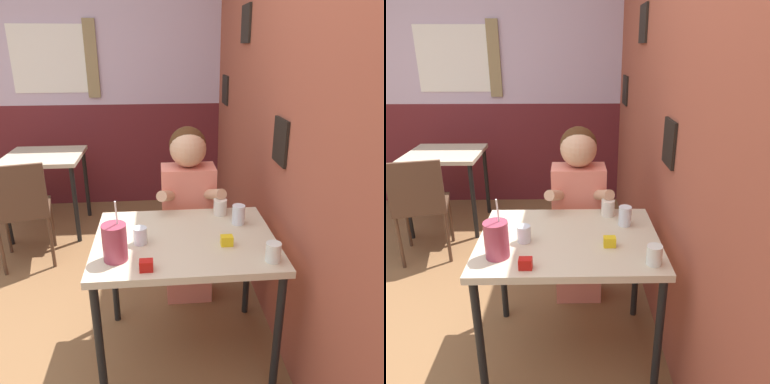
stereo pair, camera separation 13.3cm
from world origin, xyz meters
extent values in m
cube|color=#9E4C38|center=(1.37, 1.30, 1.35)|extent=(0.06, 4.61, 2.70)
cube|color=black|center=(1.33, 1.45, 1.82)|extent=(0.02, 0.25, 0.26)
cube|color=black|center=(1.33, 2.21, 1.28)|extent=(0.02, 0.26, 0.27)
cube|color=black|center=(1.33, 0.49, 1.19)|extent=(0.02, 0.21, 0.25)
cube|color=silver|center=(0.00, 2.64, 1.90)|extent=(5.68, 0.06, 1.60)
cube|color=maroon|center=(0.00, 2.64, 0.55)|extent=(5.68, 0.06, 1.10)
cube|color=white|center=(-0.39, 2.60, 1.55)|extent=(0.73, 0.01, 0.65)
cube|color=#937F56|center=(0.04, 2.59, 1.55)|extent=(0.12, 0.02, 0.75)
cube|color=beige|center=(0.79, 0.26, 0.73)|extent=(0.92, 0.71, 0.04)
cylinder|color=black|center=(0.37, -0.05, 0.36)|extent=(0.04, 0.04, 0.71)
cylinder|color=black|center=(1.21, -0.05, 0.36)|extent=(0.04, 0.04, 0.71)
cylinder|color=black|center=(0.37, 0.58, 0.36)|extent=(0.04, 0.04, 0.71)
cylinder|color=black|center=(1.21, 0.58, 0.36)|extent=(0.04, 0.04, 0.71)
cube|color=beige|center=(-0.37, 1.97, 0.73)|extent=(0.68, 0.64, 0.04)
cylinder|color=black|center=(-0.67, 1.68, 0.36)|extent=(0.04, 0.04, 0.71)
cylinder|color=black|center=(-0.08, 1.68, 0.36)|extent=(0.04, 0.04, 0.71)
cylinder|color=black|center=(-0.67, 2.25, 0.36)|extent=(0.04, 0.04, 0.71)
cylinder|color=black|center=(-0.08, 2.25, 0.36)|extent=(0.04, 0.04, 0.71)
cube|color=#4C3323|center=(-0.41, 1.40, 0.46)|extent=(0.48, 0.48, 0.04)
cube|color=#4C3323|center=(-0.37, 1.22, 0.68)|extent=(0.40, 0.12, 0.40)
cylinder|color=#4C3323|center=(-0.63, 1.53, 0.22)|extent=(0.03, 0.03, 0.44)
cylinder|color=#4C3323|center=(-0.28, 1.62, 0.22)|extent=(0.03, 0.03, 0.44)
cylinder|color=#4C3323|center=(-0.55, 1.18, 0.22)|extent=(0.03, 0.03, 0.44)
cylinder|color=#4C3323|center=(-0.20, 1.26, 0.22)|extent=(0.03, 0.03, 0.44)
cube|color=#EA7F6B|center=(0.85, 0.80, 0.24)|extent=(0.31, 0.20, 0.48)
cube|color=#EA7F6B|center=(0.85, 0.80, 0.72)|extent=(0.34, 0.20, 0.49)
sphere|color=#472814|center=(0.85, 0.82, 1.10)|extent=(0.23, 0.23, 0.23)
sphere|color=tan|center=(0.85, 0.80, 1.08)|extent=(0.23, 0.23, 0.23)
cylinder|color=tan|center=(0.72, 0.66, 0.83)|extent=(0.14, 0.27, 0.15)
cylinder|color=tan|center=(0.99, 0.66, 0.83)|extent=(0.14, 0.27, 0.15)
cylinder|color=#99384C|center=(0.46, 0.09, 0.84)|extent=(0.11, 0.11, 0.18)
cylinder|color=white|center=(0.48, 0.09, 0.98)|extent=(0.01, 0.04, 0.14)
cylinder|color=silver|center=(1.10, 0.40, 0.80)|extent=(0.07, 0.07, 0.11)
cylinder|color=silver|center=(1.18, 0.01, 0.79)|extent=(0.07, 0.07, 0.09)
cylinder|color=silver|center=(1.02, 0.53, 0.80)|extent=(0.08, 0.08, 0.09)
cylinder|color=silver|center=(0.57, 0.23, 0.79)|extent=(0.07, 0.07, 0.09)
cube|color=#B7140F|center=(0.60, -0.02, 0.77)|extent=(0.06, 0.04, 0.05)
cube|color=yellow|center=(0.99, 0.17, 0.77)|extent=(0.06, 0.04, 0.05)
camera|label=1|loc=(0.67, -1.44, 1.67)|focal=35.00mm
camera|label=2|loc=(0.80, -1.45, 1.67)|focal=35.00mm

